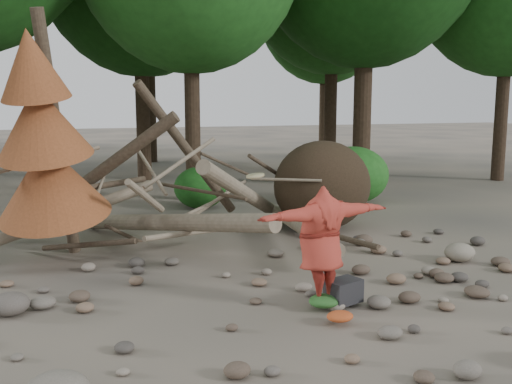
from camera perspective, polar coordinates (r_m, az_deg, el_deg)
name	(u,v)px	position (r m, az deg, el deg)	size (l,w,h in m)	color
ground	(301,308)	(8.02, 4.49, -11.47)	(120.00, 120.00, 0.00)	#514C44
deadfall_pile	(300,189)	(12.35, 4.39, 0.30)	(8.55, 5.24, 3.30)	#332619
dead_conifer	(45,144)	(10.15, -20.35, 4.52)	(2.06, 2.16, 4.35)	#4C3F30
bush_mid	(200,187)	(15.28, -5.60, 0.45)	(1.40, 1.40, 1.12)	#1D5819
bush_right	(353,175)	(16.19, 9.64, 1.70)	(2.00, 2.00, 1.60)	#256820
frisbee_thrower	(321,245)	(7.78, 6.53, -5.27)	(2.02, 0.77, 1.79)	#AE3327
backpack	(343,295)	(8.08, 8.72, -10.17)	(0.48, 0.32, 0.32)	black
cloth_green	(325,304)	(7.93, 6.90, -11.09)	(0.45, 0.38, 0.17)	#2A5D25
cloth_orange	(340,320)	(7.47, 8.39, -12.56)	(0.35, 0.29, 0.13)	#AE451D
boulder_mid_right	(460,252)	(10.80, 19.70, -5.70)	(0.55, 0.50, 0.33)	gray
boulder_mid_left	(10,304)	(8.35, -23.42, -10.23)	(0.52, 0.47, 0.31)	#59514A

